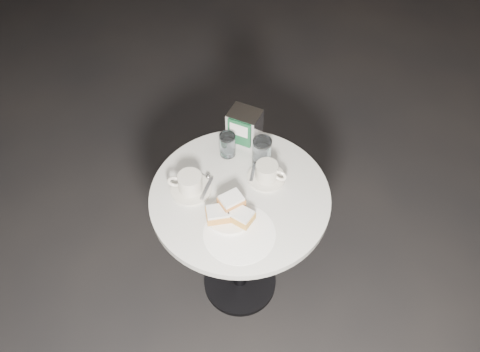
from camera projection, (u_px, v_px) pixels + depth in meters
name	position (u px, v px, depth m)	size (l,w,h in m)	color
ground	(240.00, 283.00, 2.37)	(7.00, 7.00, 0.00)	black
cafe_table	(240.00, 223.00, 1.95)	(0.70, 0.70, 0.74)	black
sugar_spill	(239.00, 233.00, 1.69)	(0.26, 0.26, 0.00)	white
beignet_plate	(230.00, 212.00, 1.71)	(0.19, 0.19, 0.08)	white
coffee_cup_left	(190.00, 184.00, 1.78)	(0.17, 0.17, 0.08)	silver
coffee_cup_right	(267.00, 173.00, 1.82)	(0.20, 0.20, 0.08)	silver
water_glass_left	(227.00, 145.00, 1.89)	(0.08, 0.08, 0.11)	silver
water_glass_right	(262.00, 152.00, 1.86)	(0.08, 0.08, 0.12)	white
napkin_dispenser	(244.00, 126.00, 1.93)	(0.16, 0.14, 0.15)	white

